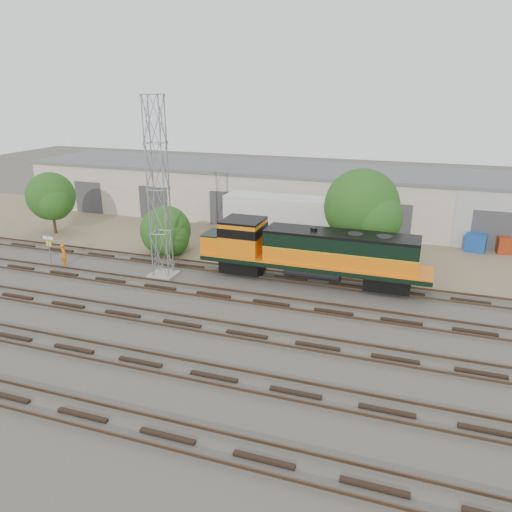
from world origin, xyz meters
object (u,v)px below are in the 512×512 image
(worker, at_px, (64,255))
(semi_trailer, at_px, (308,217))
(locomotive, at_px, (309,252))
(signal_tower, at_px, (159,193))

(worker, xyz_separation_m, semi_trailer, (16.48, 10.78, 1.79))
(locomotive, xyz_separation_m, semi_trailer, (-2.04, 7.91, 0.43))
(locomotive, relative_size, semi_trailer, 1.17)
(locomotive, height_order, semi_trailer, semi_trailer)
(worker, height_order, semi_trailer, semi_trailer)
(signal_tower, height_order, semi_trailer, signal_tower)
(locomotive, height_order, worker, locomotive)
(locomotive, bearing_deg, worker, -171.17)
(locomotive, relative_size, signal_tower, 1.27)
(locomotive, xyz_separation_m, signal_tower, (-10.20, -2.36, 3.93))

